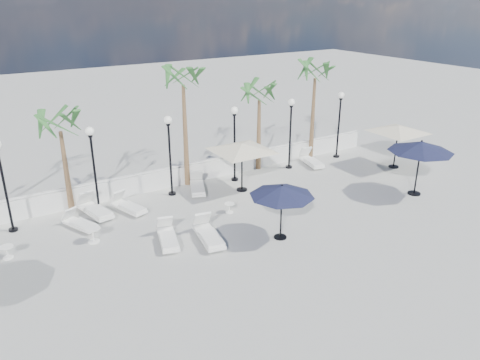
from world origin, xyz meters
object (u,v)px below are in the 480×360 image
lounger_1 (128,206)px  parasol_cream_sq_b (399,126)px  lounger_6 (311,161)px  lounger_0 (80,223)px  lounger_3 (95,209)px  lounger_5 (198,186)px  parasol_navy_mid (282,191)px  lounger_2 (168,237)px  parasol_cream_sq_a (242,144)px  lounger_4 (209,235)px  parasol_navy_right (421,147)px

lounger_1 → parasol_cream_sq_b: size_ratio=0.39×
lounger_6 → lounger_0: bearing=-163.5°
lounger_3 → lounger_6: (12.10, 0.01, -0.01)m
lounger_3 → lounger_5: 4.97m
lounger_3 → parasol_navy_mid: bearing=-58.3°
lounger_3 → lounger_6: 12.10m
lounger_6 → parasol_cream_sq_b: (3.65, -2.70, 2.11)m
lounger_2 → lounger_3: 4.29m
lounger_0 → parasol_cream_sq_a: (7.72, -0.12, 2.15)m
lounger_4 → lounger_6: 10.13m
lounger_0 → lounger_6: bearing=-19.2°
lounger_5 → parasol_cream_sq_a: size_ratio=0.40×
parasol_navy_right → parasol_cream_sq_a: parasol_navy_right is taller
lounger_1 → lounger_5: lounger_5 is taller
lounger_0 → lounger_1: 2.28m
lounger_1 → parasol_cream_sq_b: bearing=-26.8°
lounger_0 → parasol_cream_sq_b: bearing=-29.4°
lounger_5 → parasol_navy_right: size_ratio=0.69×
parasol_cream_sq_b → lounger_4: bearing=-171.3°
lounger_1 → parasol_cream_sq_a: 5.94m
parasol_cream_sq_a → parasol_cream_sq_b: 9.04m
lounger_0 → lounger_6: 12.99m
lounger_1 → lounger_2: 3.58m
parasol_cream_sq_a → parasol_cream_sq_b: (8.88, -1.66, -0.01)m
lounger_2 → lounger_3: (-1.68, 3.94, 0.02)m
lounger_4 → lounger_6: size_ratio=1.06×
lounger_1 → parasol_cream_sq_b: (14.39, -2.31, 2.13)m
lounger_4 → parasol_navy_right: parasol_navy_right is taller
lounger_1 → lounger_3: size_ratio=0.90×
lounger_0 → parasol_cream_sq_a: size_ratio=0.35×
lounger_4 → lounger_5: 5.00m
lounger_4 → parasol_cream_sq_b: 12.98m
lounger_5 → parasol_navy_mid: size_ratio=0.83×
lounger_6 → lounger_5: bearing=-167.5°
lounger_3 → parasol_cream_sq_a: size_ratio=0.43×
lounger_6 → lounger_3: bearing=-167.5°
lounger_5 → lounger_6: 7.13m
parasol_navy_mid → lounger_5: bearing=96.2°
lounger_3 → parasol_cream_sq_b: (15.75, -2.68, 2.10)m
lounger_2 → lounger_0: bearing=145.5°
lounger_4 → lounger_6: bearing=37.5°
lounger_2 → parasol_navy_right: 12.29m
parasol_navy_right → lounger_2: bearing=171.3°
lounger_0 → parasol_cream_sq_b: size_ratio=0.36×
lounger_0 → lounger_3: 1.24m
parasol_navy_right → parasol_cream_sq_a: (-6.78, 4.76, 0.00)m
lounger_2 → parasol_cream_sq_b: parasol_cream_sq_b is taller
parasol_cream_sq_a → lounger_0: bearing=179.1°
lounger_2 → lounger_6: lounger_6 is taller
parasol_cream_sq_b → lounger_2: bearing=-174.9°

